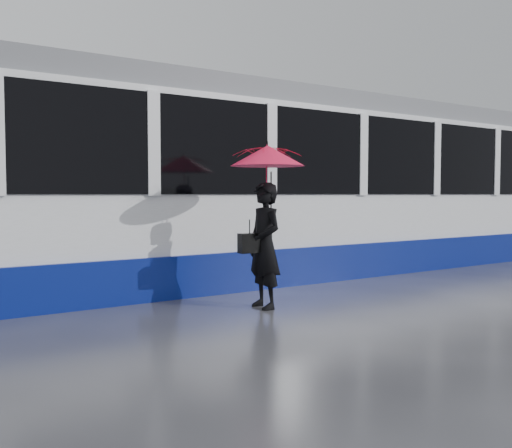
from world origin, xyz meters
TOP-DOWN VIEW (x-y plane):
  - ground at (0.00, 0.00)m, footprint 90.00×90.00m
  - rails at (0.00, 2.50)m, footprint 34.00×1.51m
  - tram at (3.95, 2.50)m, footprint 26.00×2.56m
  - woman at (0.46, 0.05)m, footprint 0.43×0.62m
  - umbrella at (0.51, 0.05)m, footprint 1.02×1.02m
  - handbag at (0.24, 0.07)m, footprint 0.30×0.14m

SIDE VIEW (x-z plane):
  - ground at x=0.00m, z-range 0.00..0.00m
  - rails at x=0.00m, z-range 0.00..0.02m
  - woman at x=0.46m, z-range 0.00..1.66m
  - handbag at x=0.24m, z-range 0.65..1.09m
  - tram at x=3.95m, z-range -0.04..3.31m
  - umbrella at x=0.51m, z-range 1.26..2.37m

